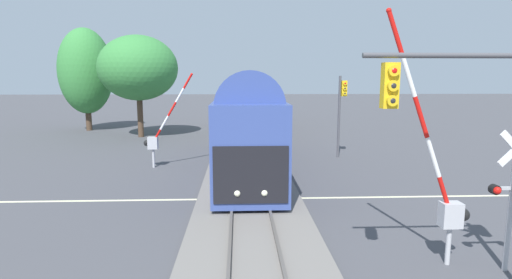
% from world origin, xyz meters
% --- Properties ---
extents(ground_plane, '(220.00, 220.00, 0.00)m').
position_xyz_m(ground_plane, '(0.00, 0.00, 0.00)').
color(ground_plane, '#47474C').
extents(road_centre_stripe, '(44.00, 0.20, 0.01)m').
position_xyz_m(road_centre_stripe, '(0.00, 0.00, 0.00)').
color(road_centre_stripe, beige).
rests_on(road_centre_stripe, ground).
extents(railway_track, '(4.40, 80.00, 0.32)m').
position_xyz_m(railway_track, '(0.00, 0.00, 0.10)').
color(railway_track, slate).
rests_on(railway_track, ground).
extents(commuter_train, '(3.04, 41.07, 5.16)m').
position_xyz_m(commuter_train, '(0.00, 16.51, 2.78)').
color(commuter_train, '#384C93').
rests_on(commuter_train, railway_track).
extents(crossing_gate_near, '(2.62, 0.40, 6.96)m').
position_xyz_m(crossing_gate_near, '(5.18, -6.38, 2.16)').
color(crossing_gate_near, '#B7B7BC').
rests_on(crossing_gate_near, ground).
extents(crossing_gate_far, '(2.93, 0.40, 5.45)m').
position_xyz_m(crossing_gate_far, '(-5.19, 6.38, 1.86)').
color(crossing_gate_far, '#B7B7BC').
rests_on(crossing_gate_far, ground).
extents(traffic_signal_far_side, '(0.53, 0.38, 5.31)m').
position_xyz_m(traffic_signal_far_side, '(6.22, 8.90, 3.56)').
color(traffic_signal_far_side, '#4C4C51').
rests_on(traffic_signal_far_side, ground).
extents(traffic_signal_near_right, '(4.66, 0.38, 5.93)m').
position_xyz_m(traffic_signal_near_right, '(5.29, -8.07, 4.48)').
color(traffic_signal_near_right, '#4C4C51').
rests_on(traffic_signal_near_right, ground).
extents(oak_behind_train, '(6.78, 6.78, 8.82)m').
position_xyz_m(oak_behind_train, '(-9.10, 18.78, 6.00)').
color(oak_behind_train, '#4C3828').
rests_on(oak_behind_train, ground).
extents(pine_left_background, '(5.10, 5.10, 9.95)m').
position_xyz_m(pine_left_background, '(-15.32, 23.45, 5.80)').
color(pine_left_background, '#4C3828').
rests_on(pine_left_background, ground).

